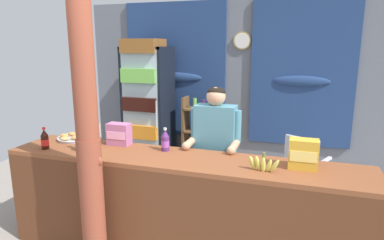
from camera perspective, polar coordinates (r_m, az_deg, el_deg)
name	(u,v)px	position (r m, az deg, el deg)	size (l,w,h in m)	color
ground_plane	(204,217)	(4.01, 1.96, -16.16)	(7.55, 7.55, 0.00)	gray
back_wall_curtained	(235,85)	(5.30, 7.28, 5.98)	(4.86, 0.22, 2.58)	slate
stall_counter	(176,201)	(3.05, -2.77, -13.51)	(3.28, 0.59, 0.95)	brown
timber_post	(89,145)	(2.85, -17.11, -4.00)	(0.22, 0.20, 2.39)	brown
drink_fridge	(148,101)	(5.19, -7.53, 3.23)	(0.65, 0.67, 2.02)	black
bottle_shelf_rack	(199,133)	(5.18, 1.18, -2.22)	(0.48, 0.28, 1.15)	brown
plastic_lawn_chair	(305,164)	(4.41, 18.56, -7.12)	(0.59, 0.59, 0.86)	silver
shopkeeper	(215,143)	(3.41, 3.92, -3.94)	(0.52, 0.42, 1.53)	#28282D
soda_bottle_lime_soda	(87,138)	(3.26, -17.30, -2.88)	(0.10, 0.10, 0.33)	#75C64C
soda_bottle_grape_soda	(165,141)	(3.19, -4.54, -3.57)	(0.08, 0.08, 0.22)	#56286B
soda_bottle_cola	(45,140)	(3.53, -23.65, -3.09)	(0.07, 0.07, 0.22)	black
snack_box_wafer	(119,134)	(3.45, -12.25, -2.34)	(0.23, 0.13, 0.22)	#B76699
snack_box_choco_powder	(303,154)	(2.86, 18.33, -5.51)	(0.23, 0.14, 0.25)	gold
pastry_tray	(76,137)	(3.79, -19.08, -2.74)	(0.39, 0.39, 0.07)	#BCBCC1
banana_bunch	(263,164)	(2.75, 11.91, -7.32)	(0.26, 0.06, 0.16)	#CCC14C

